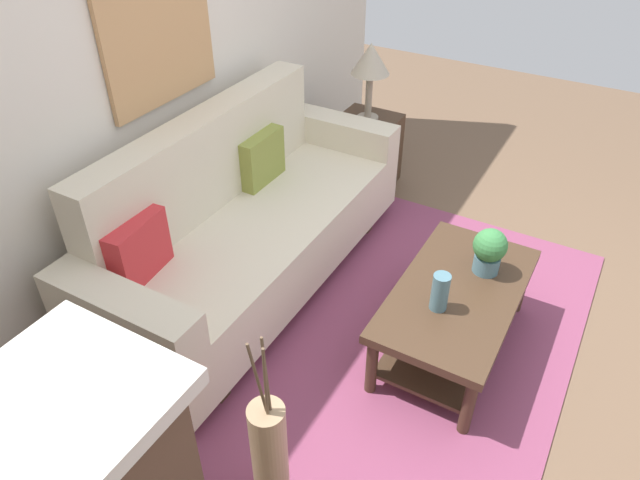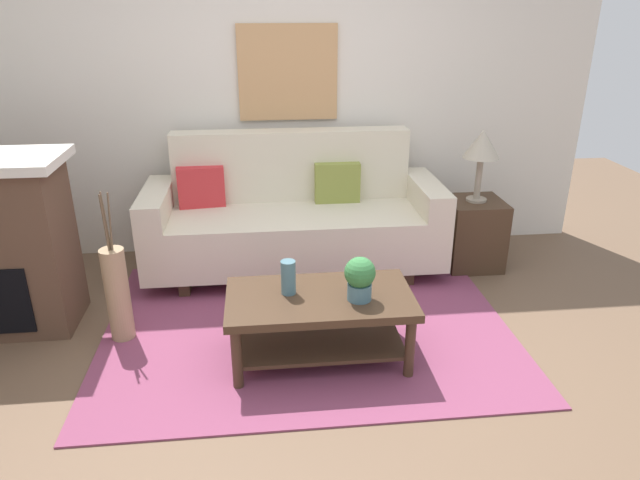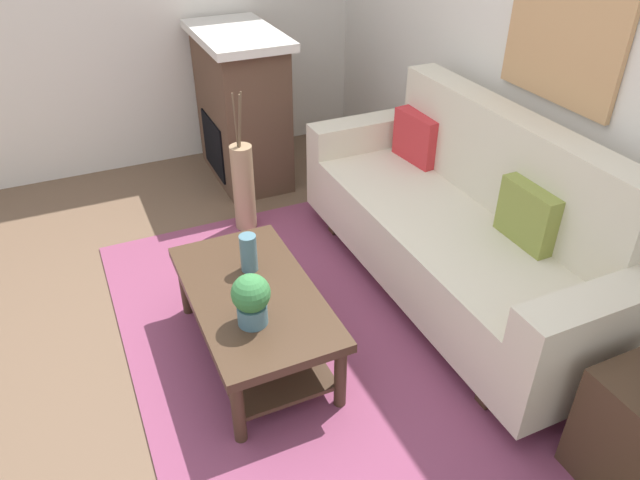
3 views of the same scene
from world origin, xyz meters
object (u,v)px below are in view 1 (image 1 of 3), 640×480
at_px(couch, 247,225).
at_px(table_lamp, 371,62).
at_px(throw_pillow_crimson, 138,249).
at_px(tabletop_vase, 440,292).
at_px(throw_pillow_olive, 261,158).
at_px(coffee_table, 455,306).
at_px(framed_painting, 159,33).
at_px(side_table, 366,152).
at_px(floor_vase, 270,459).
at_px(potted_plant_tabletop, 489,250).

height_order(couch, table_lamp, table_lamp).
distance_m(throw_pillow_crimson, tabletop_vase, 1.51).
relative_size(throw_pillow_olive, coffee_table, 0.33).
xyz_separation_m(throw_pillow_olive, framed_painting, (-0.36, 0.34, 0.82)).
bearing_deg(couch, coffee_table, -87.11).
height_order(couch, tabletop_vase, couch).
xyz_separation_m(throw_pillow_olive, tabletop_vase, (-0.47, -1.37, -0.15)).
bearing_deg(couch, table_lamp, -3.78).
relative_size(side_table, floor_vase, 0.89).
bearing_deg(floor_vase, couch, 38.64).
xyz_separation_m(coffee_table, table_lamp, (1.38, 1.20, 0.68)).
relative_size(couch, tabletop_vase, 11.07).
distance_m(throw_pillow_olive, floor_vase, 1.91).
height_order(throw_pillow_crimson, framed_painting, framed_painting).
distance_m(throw_pillow_crimson, throw_pillow_olive, 1.08).
height_order(couch, coffee_table, couch).
relative_size(couch, table_lamp, 4.02).
relative_size(couch, throw_pillow_olive, 6.36).
distance_m(throw_pillow_crimson, table_lamp, 2.20).
bearing_deg(throw_pillow_olive, coffee_table, -101.67).
height_order(couch, framed_painting, framed_painting).
relative_size(throw_pillow_olive, tabletop_vase, 1.74).
bearing_deg(table_lamp, coffee_table, -138.96).
bearing_deg(throw_pillow_crimson, table_lamp, -5.83).
bearing_deg(framed_painting, coffee_table, -87.88).
relative_size(throw_pillow_crimson, floor_vase, 0.57).
distance_m(throw_pillow_olive, side_table, 1.18).
xyz_separation_m(potted_plant_tabletop, floor_vase, (-1.46, 0.43, -0.26)).
height_order(tabletop_vase, framed_painting, framed_painting).
xyz_separation_m(throw_pillow_olive, table_lamp, (1.09, -0.22, 0.31)).
height_order(potted_plant_tabletop, table_lamp, table_lamp).
distance_m(tabletop_vase, side_table, 1.96).
height_order(floor_vase, framed_painting, framed_painting).
xyz_separation_m(couch, framed_painting, (-0.00, 0.47, 1.07)).
bearing_deg(potted_plant_tabletop, throw_pillow_olive, 87.22).
bearing_deg(throw_pillow_olive, tabletop_vase, -109.04).
relative_size(throw_pillow_crimson, framed_painting, 0.45).
bearing_deg(table_lamp, floor_vase, -162.12).
bearing_deg(couch, framed_painting, 90.00).
bearing_deg(table_lamp, tabletop_vase, -143.52).
bearing_deg(tabletop_vase, side_table, 36.48).
height_order(throw_pillow_crimson, tabletop_vase, throw_pillow_crimson).
relative_size(tabletop_vase, table_lamp, 0.36).
xyz_separation_m(potted_plant_tabletop, table_lamp, (1.16, 1.27, 0.42)).
xyz_separation_m(side_table, table_lamp, (0.00, 0.00, 0.71)).
xyz_separation_m(table_lamp, framed_painting, (-1.44, 0.56, 0.50)).
bearing_deg(coffee_table, side_table, 41.04).
xyz_separation_m(potted_plant_tabletop, framed_painting, (-0.29, 1.84, 0.93)).
relative_size(coffee_table, tabletop_vase, 5.32).
height_order(couch, side_table, couch).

